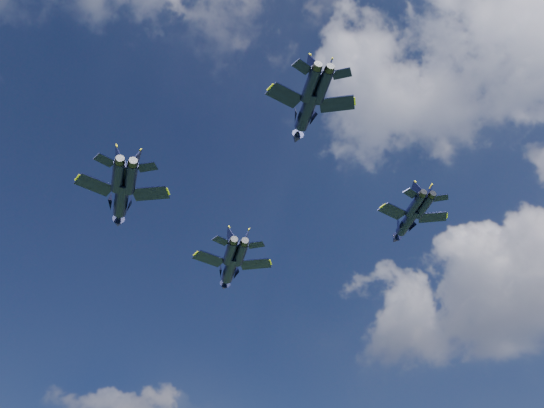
{
  "coord_description": "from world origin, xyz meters",
  "views": [
    {
      "loc": [
        44.52,
        -60.5,
        3.33
      ],
      "look_at": [
        0.14,
        1.74,
        60.59
      ],
      "focal_mm": 45.0,
      "sensor_mm": 36.0,
      "label": 1
    }
  ],
  "objects_px": {
    "jet_left": "(121,200)",
    "jet_right": "(407,222)",
    "jet_slot": "(306,112)",
    "jet_lead": "(230,269)"
  },
  "relations": [
    {
      "from": "jet_left",
      "to": "jet_slot",
      "type": "xyz_separation_m",
      "value": [
        28.99,
        1.53,
        1.21
      ]
    },
    {
      "from": "jet_lead",
      "to": "jet_right",
      "type": "bearing_deg",
      "value": -37.98
    },
    {
      "from": "jet_right",
      "to": "jet_lead",
      "type": "bearing_deg",
      "value": 140.69
    },
    {
      "from": "jet_right",
      "to": "jet_left",
      "type": "bearing_deg",
      "value": 178.66
    },
    {
      "from": "jet_lead",
      "to": "jet_left",
      "type": "relative_size",
      "value": 1.01
    },
    {
      "from": "jet_lead",
      "to": "jet_slot",
      "type": "height_order",
      "value": "jet_lead"
    },
    {
      "from": "jet_left",
      "to": "jet_right",
      "type": "xyz_separation_m",
      "value": [
        27.77,
        30.8,
        2.63
      ]
    },
    {
      "from": "jet_lead",
      "to": "jet_right",
      "type": "height_order",
      "value": "jet_lead"
    },
    {
      "from": "jet_left",
      "to": "jet_right",
      "type": "relative_size",
      "value": 1.18
    },
    {
      "from": "jet_slot",
      "to": "jet_left",
      "type": "bearing_deg",
      "value": 134.64
    }
  ]
}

